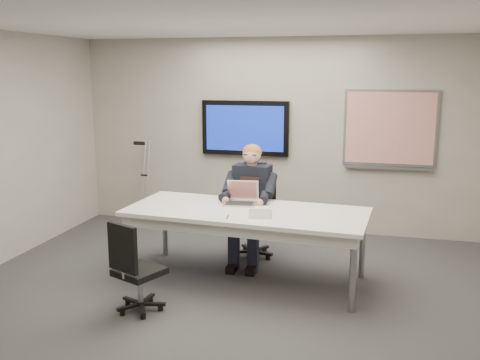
% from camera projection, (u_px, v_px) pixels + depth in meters
% --- Properties ---
extents(floor, '(6.00, 6.00, 0.02)m').
position_uv_depth(floor, '(222.00, 313.00, 5.22)').
color(floor, '#38383A').
rests_on(floor, ground).
extents(ceiling, '(6.00, 6.00, 0.02)m').
position_uv_depth(ceiling, '(220.00, 15.00, 4.66)').
color(ceiling, white).
rests_on(ceiling, wall_back).
extents(wall_back, '(6.00, 0.02, 2.80)m').
position_uv_depth(wall_back, '(279.00, 135.00, 7.79)').
color(wall_back, '#9D978E').
rests_on(wall_back, ground).
extents(wall_front, '(6.00, 0.02, 2.80)m').
position_uv_depth(wall_front, '(3.00, 310.00, 2.09)').
color(wall_front, '#9D978E').
rests_on(wall_front, ground).
extents(conference_table, '(2.72, 1.28, 0.82)m').
position_uv_depth(conference_table, '(246.00, 218.00, 5.92)').
color(conference_table, white).
rests_on(conference_table, ground).
extents(tv_display, '(1.30, 0.09, 0.80)m').
position_uv_depth(tv_display, '(245.00, 128.00, 7.84)').
color(tv_display, black).
rests_on(tv_display, wall_back).
extents(whiteboard, '(1.25, 0.08, 1.10)m').
position_uv_depth(whiteboard, '(390.00, 130.00, 7.35)').
color(whiteboard, gray).
rests_on(whiteboard, wall_back).
extents(office_chair_far, '(0.60, 0.60, 1.04)m').
position_uv_depth(office_chair_far, '(254.00, 231.00, 6.78)').
color(office_chair_far, black).
rests_on(office_chair_far, ground).
extents(office_chair_near, '(0.58, 0.58, 0.92)m').
position_uv_depth(office_chair_near, '(137.00, 284.00, 5.19)').
color(office_chair_near, black).
rests_on(office_chair_near, ground).
extents(seated_person, '(0.47, 0.80, 1.45)m').
position_uv_depth(seated_person, '(249.00, 217.00, 6.48)').
color(seated_person, '#1D2131').
rests_on(seated_person, office_chair_far).
extents(crutch, '(0.28, 0.72, 1.38)m').
position_uv_depth(crutch, '(145.00, 181.00, 8.21)').
color(crutch, '#B6B9BE').
rests_on(crutch, ground).
extents(laptop, '(0.39, 0.38, 0.26)m').
position_uv_depth(laptop, '(241.00, 198.00, 6.18)').
color(laptop, '#B8B8BB').
rests_on(laptop, conference_table).
extents(name_tent, '(0.24, 0.10, 0.09)m').
position_uv_depth(name_tent, '(260.00, 214.00, 5.56)').
color(name_tent, white).
rests_on(name_tent, conference_table).
extents(pen, '(0.03, 0.14, 0.01)m').
position_uv_depth(pen, '(228.00, 217.00, 5.60)').
color(pen, black).
rests_on(pen, conference_table).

